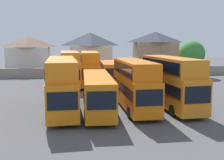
% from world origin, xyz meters
% --- Properties ---
extents(ground, '(140.00, 140.00, 0.00)m').
position_xyz_m(ground, '(0.00, 18.00, 0.00)').
color(ground, '#4C4C4F').
extents(depot_boundary_wall, '(56.00, 0.50, 1.80)m').
position_xyz_m(depot_boundary_wall, '(0.00, 25.90, 0.90)').
color(depot_boundary_wall, gray).
rests_on(depot_boundary_wall, ground).
extents(bus_1, '(3.02, 11.93, 4.99)m').
position_xyz_m(bus_1, '(-5.17, 0.26, 2.81)').
color(bus_1, orange).
rests_on(bus_1, ground).
extents(bus_2, '(2.91, 11.99, 3.43)m').
position_xyz_m(bus_2, '(-1.88, -0.18, 1.96)').
color(bus_2, orange).
rests_on(bus_2, ground).
extents(bus_3, '(2.59, 10.41, 4.77)m').
position_xyz_m(bus_3, '(1.76, 0.03, 2.69)').
color(bus_3, orange).
rests_on(bus_3, ground).
extents(bus_4, '(3.18, 10.91, 5.04)m').
position_xyz_m(bus_4, '(5.47, 0.20, 2.84)').
color(bus_4, orange).
rests_on(bus_4, ground).
extents(bus_5, '(3.05, 11.44, 5.11)m').
position_xyz_m(bus_5, '(-4.55, 16.05, 2.88)').
color(bus_5, orange).
rests_on(bus_5, ground).
extents(bus_6, '(2.95, 10.95, 5.07)m').
position_xyz_m(bus_6, '(-1.53, 16.22, 2.85)').
color(bus_6, orange).
rests_on(bus_6, ground).
extents(bus_7, '(2.96, 10.16, 3.49)m').
position_xyz_m(bus_7, '(1.53, 15.97, 1.99)').
color(bus_7, orange).
rests_on(bus_7, ground).
extents(bus_8, '(3.12, 12.10, 3.43)m').
position_xyz_m(bus_8, '(4.75, 15.96, 1.96)').
color(bus_8, orange).
rests_on(bus_8, ground).
extents(house_terrace_left, '(8.62, 7.43, 7.69)m').
position_xyz_m(house_terrace_left, '(-13.04, 33.59, 3.92)').
color(house_terrace_left, silver).
rests_on(house_terrace_left, ground).
extents(house_terrace_centre, '(9.14, 7.89, 8.61)m').
position_xyz_m(house_terrace_centre, '(-0.23, 34.32, 4.40)').
color(house_terrace_centre, beige).
rests_on(house_terrace_centre, ground).
extents(house_terrace_right, '(9.57, 6.49, 8.88)m').
position_xyz_m(house_terrace_right, '(14.71, 35.43, 4.53)').
color(house_terrace_right, '#9E7A60').
rests_on(house_terrace_right, ground).
extents(tree_left_of_lot, '(4.91, 4.91, 6.80)m').
position_xyz_m(tree_left_of_lot, '(18.38, 23.90, 4.33)').
color(tree_left_of_lot, brown).
rests_on(tree_left_of_lot, ground).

